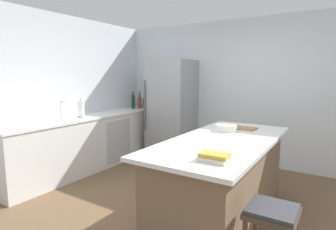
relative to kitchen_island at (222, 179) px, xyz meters
The scene contains 16 objects.
ground_plane 0.69m from the kitchen_island, 168.35° to the right, with size 7.20×7.20×0.00m, color brown.
wall_rear 2.36m from the kitchen_island, 102.96° to the left, with size 6.00×0.10×2.60m, color silver.
wall_left 3.06m from the kitchen_island, behind, with size 0.10×6.00×2.60m, color silver.
counter_run_left 2.62m from the kitchen_island, behind, with size 0.64×3.21×0.92m.
kitchen_island is the anchor object (origin of this frame).
refrigerator 2.50m from the kitchen_island, 135.06° to the left, with size 0.80×0.76×1.89m.
bar_stool 1.06m from the kitchen_island, 48.96° to the right, with size 0.36×0.36×0.66m.
sink_faucet 2.71m from the kitchen_island, behind, with size 0.15×0.05×0.30m.
paper_towel_roll 2.64m from the kitchen_island, behind, with size 0.14×0.14×0.31m.
syrup_bottle 3.22m from the kitchen_island, 143.01° to the left, with size 0.07×0.07×0.26m.
soda_bottle 3.21m from the kitchen_island, 145.01° to the left, with size 0.07×0.07×0.35m.
whiskey_bottle 3.10m from the kitchen_island, 145.75° to the left, with size 0.08×0.08×0.32m.
wine_bottle 3.12m from the kitchen_island, 148.29° to the left, with size 0.07×0.07×0.36m.
cookbook_stack 0.94m from the kitchen_island, 73.83° to the right, with size 0.24×0.19×0.07m.
mixing_bowl 0.67m from the kitchen_island, 106.65° to the left, with size 0.26×0.26×0.08m.
cutting_board 0.84m from the kitchen_island, 89.12° to the left, with size 0.31×0.25×0.02m.
Camera 1 is at (1.57, -2.71, 1.62)m, focal length 29.47 mm.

